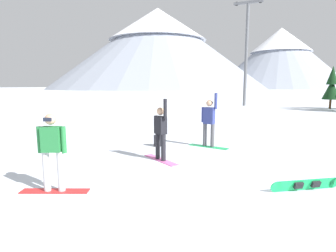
{
  "coord_description": "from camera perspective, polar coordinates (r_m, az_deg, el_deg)",
  "views": [
    {
      "loc": [
        0.99,
        -5.2,
        2.34
      ],
      "look_at": [
        -2.62,
        3.07,
        1.0
      ],
      "focal_mm": 28.88,
      "sensor_mm": 36.0,
      "label": 1
    }
  ],
  "objects": [
    {
      "name": "loose_snowboard_far_spare",
      "position": [
        6.95,
        27.13,
        -10.97
      ],
      "size": [
        1.5,
        1.06,
        0.27
      ],
      "color": "#19B259",
      "rests_on": "ground_plane"
    },
    {
      "name": "backpack_black",
      "position": [
        10.59,
        -2.1,
        -3.12
      ],
      "size": [
        0.38,
        0.37,
        0.47
      ],
      "color": "black",
      "rests_on": "ground_plane"
    },
    {
      "name": "pine_tree_slender",
      "position": [
        32.63,
        31.28,
        7.31
      ],
      "size": [
        1.69,
        1.69,
        4.37
      ],
      "color": "#472D19",
      "rests_on": "ground_plane"
    },
    {
      "name": "snowboarder_foreground",
      "position": [
        6.44,
        -23.22,
        -4.89
      ],
      "size": [
        1.49,
        0.85,
        1.75
      ],
      "color": "red",
      "rests_on": "ground_plane"
    },
    {
      "name": "snowboarder_midground",
      "position": [
        8.45,
        -1.59,
        -1.24
      ],
      "size": [
        1.49,
        1.05,
        1.96
      ],
      "color": "pink",
      "rests_on": "ground_plane"
    },
    {
      "name": "snowboarder_background",
      "position": [
        10.42,
        8.64,
        0.94
      ],
      "size": [
        1.59,
        0.54,
        2.09
      ],
      "color": "#19B259",
      "rests_on": "ground_plane"
    },
    {
      "name": "peak_west_ridge",
      "position": [
        206.32,
        -2.2,
        16.21
      ],
      "size": [
        156.5,
        156.5,
        57.87
      ],
      "color": "#8C93A3",
      "rests_on": "ground_plane"
    },
    {
      "name": "ground_plane",
      "position": [
        5.78,
        12.16,
        -15.61
      ],
      "size": [
        800.0,
        800.0,
        0.0
      ],
      "primitive_type": "plane",
      "color": "silver"
    },
    {
      "name": "ski_lift_tower",
      "position": [
        33.96,
        16.24,
        15.53
      ],
      "size": [
        3.27,
        0.36,
        11.97
      ],
      "color": "#595B60",
      "rests_on": "ground_plane"
    },
    {
      "name": "peak_east_ridge",
      "position": [
        240.92,
        22.57,
        13.23
      ],
      "size": [
        105.08,
        105.08,
        48.0
      ],
      "color": "#8C93A3",
      "rests_on": "ground_plane"
    }
  ]
}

